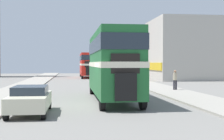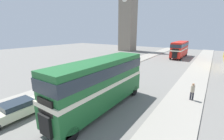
{
  "view_description": "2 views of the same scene",
  "coord_description": "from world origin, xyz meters",
  "px_view_note": "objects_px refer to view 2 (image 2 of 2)",
  "views": [
    {
      "loc": [
        -1.77,
        -18.33,
        2.49
      ],
      "look_at": [
        0.89,
        2.49,
        2.04
      ],
      "focal_mm": 50.0,
      "sensor_mm": 36.0,
      "label": 1
    },
    {
      "loc": [
        8.64,
        -7.18,
        6.77
      ],
      "look_at": [
        0.0,
        5.44,
        2.85
      ],
      "focal_mm": 24.0,
      "sensor_mm": 36.0,
      "label": 2
    }
  ],
  "objects_px": {
    "pedestrian_walking": "(192,91)",
    "church_tower": "(128,2)",
    "double_decker_bus": "(101,81)",
    "car_parked_near": "(16,110)",
    "bus_distant": "(180,48)"
  },
  "relations": [
    {
      "from": "bus_distant",
      "to": "pedestrian_walking",
      "type": "height_order",
      "value": "bus_distant"
    },
    {
      "from": "double_decker_bus",
      "to": "church_tower",
      "type": "xyz_separation_m",
      "value": [
        -18.92,
        39.25,
        13.93
      ]
    },
    {
      "from": "car_parked_near",
      "to": "pedestrian_walking",
      "type": "relative_size",
      "value": 2.39
    },
    {
      "from": "bus_distant",
      "to": "pedestrian_walking",
      "type": "relative_size",
      "value": 6.28
    },
    {
      "from": "pedestrian_walking",
      "to": "car_parked_near",
      "type": "bearing_deg",
      "value": -134.8
    },
    {
      "from": "double_decker_bus",
      "to": "bus_distant",
      "type": "bearing_deg",
      "value": 89.94
    },
    {
      "from": "double_decker_bus",
      "to": "bus_distant",
      "type": "height_order",
      "value": "double_decker_bus"
    },
    {
      "from": "double_decker_bus",
      "to": "car_parked_near",
      "type": "height_order",
      "value": "double_decker_bus"
    },
    {
      "from": "car_parked_near",
      "to": "pedestrian_walking",
      "type": "bearing_deg",
      "value": 45.2
    },
    {
      "from": "double_decker_bus",
      "to": "car_parked_near",
      "type": "bearing_deg",
      "value": -132.95
    },
    {
      "from": "pedestrian_walking",
      "to": "church_tower",
      "type": "xyz_separation_m",
      "value": [
        -25.44,
        33.0,
        15.47
      ]
    },
    {
      "from": "car_parked_near",
      "to": "church_tower",
      "type": "distance_m",
      "value": 49.17
    },
    {
      "from": "double_decker_bus",
      "to": "car_parked_near",
      "type": "distance_m",
      "value": 7.2
    },
    {
      "from": "pedestrian_walking",
      "to": "church_tower",
      "type": "bearing_deg",
      "value": 127.63
    },
    {
      "from": "bus_distant",
      "to": "car_parked_near",
      "type": "distance_m",
      "value": 39.09
    }
  ]
}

